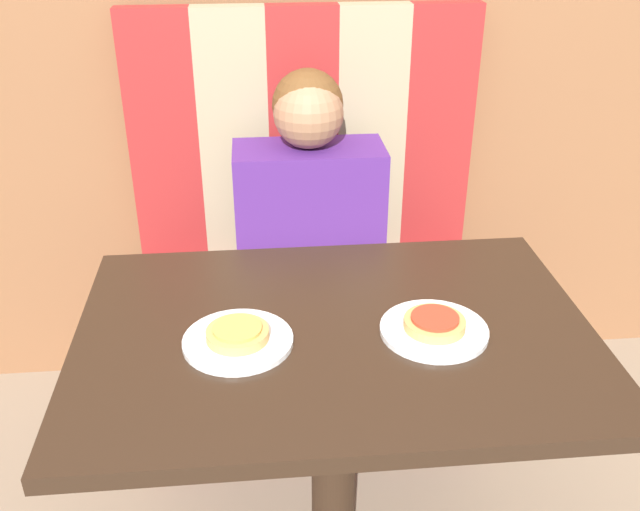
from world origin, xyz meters
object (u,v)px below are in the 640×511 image
object	(u,v)px
pizza_left	(238,333)
plate_right	(434,330)
pizza_right	(435,323)
plate_left	(238,341)
person	(309,187)

from	to	relation	value
pizza_left	plate_right	bearing A→B (deg)	0.00
pizza_right	plate_left	bearing A→B (deg)	180.00
pizza_left	pizza_right	world-z (taller)	same
plate_right	pizza_right	distance (m)	0.02
pizza_left	plate_left	bearing A→B (deg)	90.00
plate_left	pizza_left	world-z (taller)	pizza_left
plate_left	pizza_right	xyz separation A→B (m)	(0.39, -0.00, 0.02)
person	plate_left	xyz separation A→B (m)	(-0.20, -0.68, -0.04)
plate_right	pizza_right	size ratio (longest dim) A/B	1.77
pizza_right	plate_right	bearing A→B (deg)	90.00
person	pizza_left	size ratio (longest dim) A/B	5.06
pizza_left	pizza_right	xyz separation A→B (m)	(0.39, 0.00, 0.00)
pizza_left	pizza_right	bearing A→B (deg)	0.00
person	plate_left	distance (m)	0.71
plate_right	person	bearing A→B (deg)	106.06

